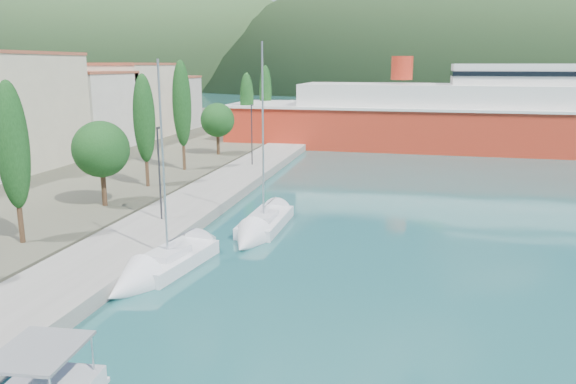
# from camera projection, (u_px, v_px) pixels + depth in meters

# --- Properties ---
(ground) EXTENTS (1400.00, 1400.00, 0.00)m
(ground) POSITION_uv_depth(u_px,v_px,m) (386.00, 111.00, 134.27)
(ground) COLOR #215B5C
(quay) EXTENTS (5.00, 88.00, 0.80)m
(quay) POSITION_uv_depth(u_px,v_px,m) (215.00, 192.00, 46.74)
(quay) COLOR gray
(quay) RESTS_ON ground
(hills_near) EXTENTS (1010.00, 520.00, 115.00)m
(hills_near) POSITION_uv_depth(u_px,v_px,m) (574.00, 0.00, 342.33)
(hills_near) COLOR #36552D
(hills_near) RESTS_ON ground
(town_buildings) EXTENTS (9.20, 69.20, 11.30)m
(town_buildings) POSITION_uv_depth(u_px,v_px,m) (48.00, 113.00, 60.92)
(town_buildings) COLOR beige
(town_buildings) RESTS_ON land_strip
(tree_row) EXTENTS (4.05, 64.01, 10.52)m
(tree_row) POSITION_uv_depth(u_px,v_px,m) (173.00, 121.00, 51.83)
(tree_row) COLOR #47301E
(tree_row) RESTS_ON land_strip
(lamp_posts) EXTENTS (0.15, 44.56, 6.06)m
(lamp_posts) POSITION_uv_depth(u_px,v_px,m) (156.00, 171.00, 35.86)
(lamp_posts) COLOR #2D2D33
(lamp_posts) RESTS_ON quay
(sailboat_near) EXTENTS (3.75, 8.65, 12.02)m
(sailboat_near) POSITION_uv_depth(u_px,v_px,m) (150.00, 274.00, 28.63)
(sailboat_near) COLOR silver
(sailboat_near) RESTS_ON ground
(sailboat_mid) EXTENTS (2.46, 9.14, 13.12)m
(sailboat_mid) POSITION_uv_depth(u_px,v_px,m) (256.00, 232.00, 35.86)
(sailboat_mid) COLOR silver
(sailboat_mid) RESTS_ON ground
(ferry) EXTENTS (62.97, 14.20, 12.47)m
(ferry) POSITION_uv_depth(u_px,v_px,m) (470.00, 120.00, 72.46)
(ferry) COLOR red
(ferry) RESTS_ON ground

